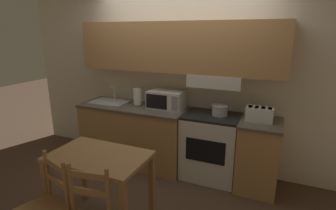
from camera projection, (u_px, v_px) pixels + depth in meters
ground_plane at (179, 160)px, 4.12m from camera, size 16.00×16.00×0.00m
wall_back at (179, 65)px, 3.66m from camera, size 5.24×0.38×2.55m
lower_counter_main at (134, 134)px, 3.97m from camera, size 1.62×0.62×0.89m
lower_counter_right_stub at (258, 155)px, 3.29m from camera, size 0.50×0.62×0.89m
stove_range at (210, 146)px, 3.54m from camera, size 0.72×0.56×0.89m
cooking_pot at (220, 110)px, 3.40m from camera, size 0.29×0.22×0.14m
microwave at (167, 99)px, 3.72m from camera, size 0.50×0.36×0.25m
toaster at (259, 114)px, 3.17m from camera, size 0.33×0.18×0.17m
sink_basin at (109, 102)px, 4.01m from camera, size 0.55×0.39×0.25m
paper_towel_roll at (138, 97)px, 3.87m from camera, size 0.14×0.14×0.25m
dining_table at (99, 167)px, 2.61m from camera, size 0.97×0.61×0.78m
chair_left_of_table at (45, 208)px, 2.33m from camera, size 0.48×0.48×0.89m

